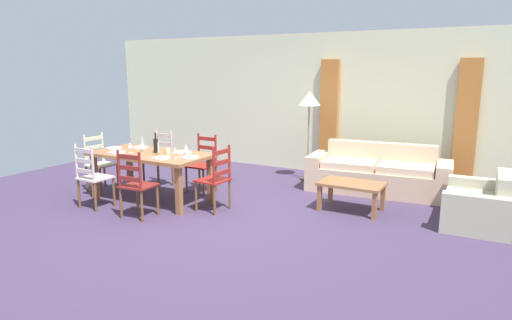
% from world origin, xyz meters
% --- Properties ---
extents(ground_plane, '(9.60, 9.60, 0.02)m').
position_xyz_m(ground_plane, '(0.00, 0.00, -0.01)').
color(ground_plane, '#433451').
extents(wall_far, '(9.60, 0.16, 2.70)m').
position_xyz_m(wall_far, '(0.00, 3.30, 1.35)').
color(wall_far, beige).
rests_on(wall_far, ground_plane).
extents(curtain_panel_left, '(0.35, 0.08, 2.20)m').
position_xyz_m(curtain_panel_left, '(0.51, 3.16, 1.10)').
color(curtain_panel_left, '#BE7231').
rests_on(curtain_panel_left, ground_plane).
extents(curtain_panel_right, '(0.35, 0.08, 2.20)m').
position_xyz_m(curtain_panel_right, '(2.91, 3.16, 1.10)').
color(curtain_panel_right, '#BE7231').
rests_on(curtain_panel_right, ground_plane).
extents(dining_table, '(1.90, 0.96, 0.75)m').
position_xyz_m(dining_table, '(-1.27, 0.14, 0.66)').
color(dining_table, '#98643B').
rests_on(dining_table, ground_plane).
extents(dining_chair_near_left, '(0.43, 0.41, 0.96)m').
position_xyz_m(dining_chair_near_left, '(-1.73, -0.61, 0.48)').
color(dining_chair_near_left, beige).
rests_on(dining_chair_near_left, ground_plane).
extents(dining_chair_near_right, '(0.45, 0.43, 0.96)m').
position_xyz_m(dining_chair_near_right, '(-0.84, -0.63, 0.48)').
color(dining_chair_near_right, maroon).
rests_on(dining_chair_near_right, ground_plane).
extents(dining_chair_far_left, '(0.45, 0.43, 0.96)m').
position_xyz_m(dining_chair_far_left, '(-1.74, 0.87, 0.48)').
color(dining_chair_far_left, beige).
rests_on(dining_chair_far_left, ground_plane).
extents(dining_chair_far_right, '(0.44, 0.42, 0.96)m').
position_xyz_m(dining_chair_far_right, '(-0.85, 0.93, 0.48)').
color(dining_chair_far_right, maroon).
rests_on(dining_chair_far_right, ground_plane).
extents(dining_chair_head_west, '(0.42, 0.44, 0.96)m').
position_xyz_m(dining_chair_head_west, '(-2.42, 0.13, 0.48)').
color(dining_chair_head_west, beige).
rests_on(dining_chair_head_west, ground_plane).
extents(dining_chair_head_east, '(0.43, 0.44, 0.96)m').
position_xyz_m(dining_chair_head_east, '(-0.08, 0.17, 0.48)').
color(dining_chair_head_east, maroon).
rests_on(dining_chair_head_east, ground_plane).
extents(dinner_plate_near_left, '(0.24, 0.24, 0.02)m').
position_xyz_m(dinner_plate_near_left, '(-1.72, -0.11, 0.76)').
color(dinner_plate_near_left, white).
rests_on(dinner_plate_near_left, dining_table).
extents(fork_near_left, '(0.02, 0.17, 0.01)m').
position_xyz_m(fork_near_left, '(-1.87, -0.11, 0.75)').
color(fork_near_left, silver).
rests_on(fork_near_left, dining_table).
extents(dinner_plate_near_right, '(0.24, 0.24, 0.02)m').
position_xyz_m(dinner_plate_near_right, '(-0.82, -0.11, 0.76)').
color(dinner_plate_near_right, white).
rests_on(dinner_plate_near_right, dining_table).
extents(fork_near_right, '(0.02, 0.17, 0.01)m').
position_xyz_m(fork_near_right, '(-0.97, -0.11, 0.75)').
color(fork_near_right, silver).
rests_on(fork_near_right, dining_table).
extents(dinner_plate_far_left, '(0.24, 0.24, 0.02)m').
position_xyz_m(dinner_plate_far_left, '(-1.72, 0.39, 0.76)').
color(dinner_plate_far_left, white).
rests_on(dinner_plate_far_left, dining_table).
extents(fork_far_left, '(0.02, 0.17, 0.01)m').
position_xyz_m(fork_far_left, '(-1.87, 0.39, 0.75)').
color(fork_far_left, silver).
rests_on(fork_far_left, dining_table).
extents(dinner_plate_far_right, '(0.24, 0.24, 0.02)m').
position_xyz_m(dinner_plate_far_right, '(-0.82, 0.39, 0.76)').
color(dinner_plate_far_right, white).
rests_on(dinner_plate_far_right, dining_table).
extents(fork_far_right, '(0.03, 0.17, 0.01)m').
position_xyz_m(fork_far_right, '(-0.97, 0.39, 0.75)').
color(fork_far_right, silver).
rests_on(fork_far_right, dining_table).
extents(dinner_plate_head_west, '(0.24, 0.24, 0.02)m').
position_xyz_m(dinner_plate_head_west, '(-2.05, 0.14, 0.76)').
color(dinner_plate_head_west, white).
rests_on(dinner_plate_head_west, dining_table).
extents(fork_head_west, '(0.03, 0.17, 0.01)m').
position_xyz_m(fork_head_west, '(-2.20, 0.14, 0.75)').
color(fork_head_west, silver).
rests_on(fork_head_west, dining_table).
extents(dinner_plate_head_east, '(0.24, 0.24, 0.02)m').
position_xyz_m(dinner_plate_head_east, '(-0.49, 0.14, 0.76)').
color(dinner_plate_head_east, white).
rests_on(dinner_plate_head_east, dining_table).
extents(fork_head_east, '(0.03, 0.17, 0.01)m').
position_xyz_m(fork_head_east, '(-0.64, 0.14, 0.75)').
color(fork_head_east, silver).
rests_on(fork_head_east, dining_table).
extents(wine_bottle, '(0.07, 0.07, 0.32)m').
position_xyz_m(wine_bottle, '(-1.20, 0.19, 0.87)').
color(wine_bottle, black).
rests_on(wine_bottle, dining_table).
extents(wine_glass_near_left, '(0.06, 0.06, 0.16)m').
position_xyz_m(wine_glass_near_left, '(-1.56, -0.00, 0.86)').
color(wine_glass_near_left, white).
rests_on(wine_glass_near_left, dining_table).
extents(wine_glass_near_right, '(0.06, 0.06, 0.16)m').
position_xyz_m(wine_glass_near_right, '(-0.67, 0.01, 0.86)').
color(wine_glass_near_right, white).
rests_on(wine_glass_near_right, dining_table).
extents(wine_glass_far_left, '(0.06, 0.06, 0.16)m').
position_xyz_m(wine_glass_far_left, '(-1.56, 0.27, 0.86)').
color(wine_glass_far_left, white).
rests_on(wine_glass_far_left, dining_table).
extents(wine_glass_far_right, '(0.06, 0.06, 0.16)m').
position_xyz_m(wine_glass_far_right, '(-0.69, 0.29, 0.86)').
color(wine_glass_far_right, white).
rests_on(wine_glass_far_right, dining_table).
extents(coffee_cup_primary, '(0.07, 0.07, 0.09)m').
position_xyz_m(coffee_cup_primary, '(-0.98, 0.21, 0.80)').
color(coffee_cup_primary, beige).
rests_on(coffee_cup_primary, dining_table).
extents(candle_tall, '(0.05, 0.05, 0.24)m').
position_xyz_m(candle_tall, '(-1.45, 0.16, 0.82)').
color(candle_tall, '#998C66').
rests_on(candle_tall, dining_table).
extents(candle_short, '(0.05, 0.05, 0.18)m').
position_xyz_m(candle_short, '(-1.07, 0.10, 0.80)').
color(candle_short, '#998C66').
rests_on(candle_short, dining_table).
extents(couch, '(2.35, 1.03, 0.80)m').
position_xyz_m(couch, '(1.70, 2.35, 0.29)').
color(couch, beige).
rests_on(couch, ground_plane).
extents(coffee_table, '(0.90, 0.56, 0.42)m').
position_xyz_m(coffee_table, '(1.63, 1.14, 0.36)').
color(coffee_table, '#98643B').
rests_on(coffee_table, ground_plane).
extents(armchair_upholstered, '(0.84, 1.19, 0.72)m').
position_xyz_m(armchair_upholstered, '(3.33, 1.39, 0.25)').
color(armchair_upholstered, '#BDB79A').
rests_on(armchair_upholstered, ground_plane).
extents(standing_lamp, '(0.40, 0.40, 1.64)m').
position_xyz_m(standing_lamp, '(0.36, 2.54, 1.41)').
color(standing_lamp, '#332D28').
rests_on(standing_lamp, ground_plane).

